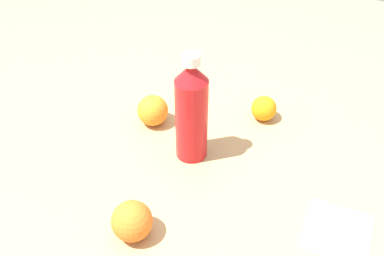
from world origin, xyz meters
name	(u,v)px	position (x,y,z in m)	size (l,w,h in m)	color
ground_plane	(185,150)	(0.00, 0.00, 0.00)	(2.40, 2.40, 0.00)	tan
water_bottle	(192,111)	(0.00, -0.02, 0.13)	(0.08, 0.08, 0.28)	red
orange_0	(264,108)	(0.23, -0.09, 0.03)	(0.07, 0.07, 0.07)	orange
orange_1	(153,110)	(0.03, 0.13, 0.04)	(0.08, 0.08, 0.08)	orange
orange_2	(132,221)	(-0.27, -0.07, 0.04)	(0.08, 0.08, 0.08)	orange
folded_napkin	(337,231)	(-0.01, -0.40, 0.00)	(0.14, 0.13, 0.01)	#99BFD8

